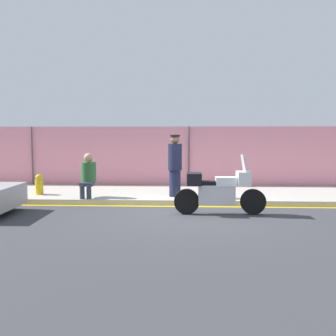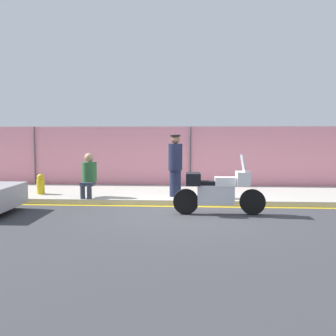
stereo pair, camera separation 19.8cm
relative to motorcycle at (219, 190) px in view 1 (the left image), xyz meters
The scene contains 8 objects.
ground_plane 0.95m from the motorcycle, 169.90° to the left, with size 120.00×120.00×0.00m, color #38383D.
sidewalk 2.89m from the motorcycle, 104.80° to the left, with size 42.82×3.33×0.15m.
curb_paint_stripe 1.37m from the motorcycle, 126.21° to the left, with size 42.82×0.18×0.01m.
storefront_fence 4.59m from the motorcycle, 99.16° to the left, with size 40.68×0.17×2.27m.
motorcycle is the anchor object (origin of this frame).
officer_standing 2.21m from the motorcycle, 122.32° to the left, with size 0.41×0.41×1.83m.
person_seated_on_curb 4.02m from the motorcycle, 157.14° to the left, with size 0.43×0.69×1.29m.
fire_hydrant 5.71m from the motorcycle, 159.43° to the left, with size 0.24×0.30×0.62m.
Camera 1 is at (-0.09, -9.91, 2.02)m, focal length 42.00 mm.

